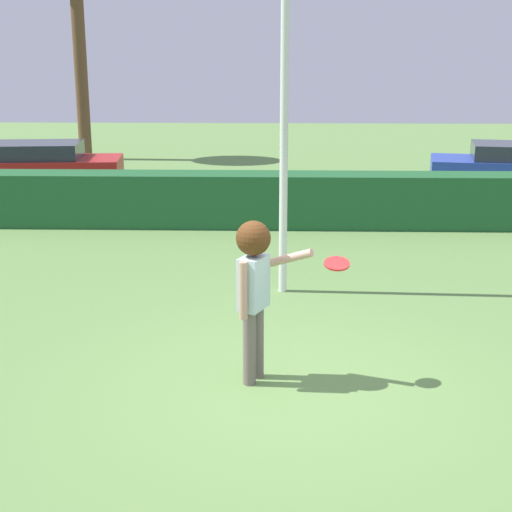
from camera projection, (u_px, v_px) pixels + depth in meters
The scene contains 6 objects.
ground_plane at pixel (293, 388), 8.11m from camera, with size 60.00×60.00×0.00m, color #638A48.
person at pixel (254, 278), 7.98m from camera, with size 0.83×0.52×1.81m.
frisbee at pixel (337, 264), 7.94m from camera, with size 0.28×0.27×0.10m.
lamppost at pixel (285, 44), 10.40m from camera, with size 0.24×0.24×6.57m.
hedge_row at pixel (286, 200), 15.39m from camera, with size 20.31×0.90×1.09m, color #1F592D.
parked_car_red at pixel (37, 165), 19.13m from camera, with size 4.35×2.15×1.25m.
Camera 1 is at (-0.19, -7.44, 3.54)m, focal length 52.65 mm.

